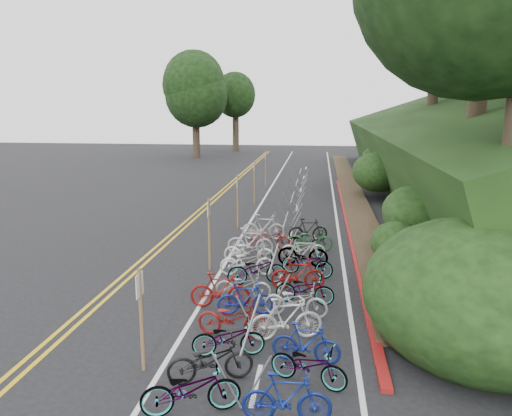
# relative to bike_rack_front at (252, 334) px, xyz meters

# --- Properties ---
(ground) EXTENTS (120.00, 120.00, 0.00)m
(ground) POSITION_rel_bike_rack_front_xyz_m (-2.93, 1.45, -0.84)
(ground) COLOR black
(ground) RESTS_ON ground
(road_markings) EXTENTS (7.47, 80.00, 0.01)m
(road_markings) POSITION_rel_bike_rack_front_xyz_m (-2.30, 11.55, -0.84)
(road_markings) COLOR gold
(road_markings) RESTS_ON ground
(red_curb) EXTENTS (0.25, 28.00, 0.10)m
(red_curb) POSITION_rel_bike_rack_front_xyz_m (2.77, 13.45, -0.79)
(red_curb) COLOR maroon
(red_curb) RESTS_ON ground
(embankment) EXTENTS (14.30, 48.14, 9.11)m
(embankment) POSITION_rel_bike_rack_front_xyz_m (10.03, 20.49, 1.72)
(embankment) COLOR black
(embankment) RESTS_ON ground
(tree_cluster) EXTENTS (31.83, 53.52, 17.27)m
(tree_cluster) POSITION_rel_bike_rack_front_xyz_m (6.83, 23.49, 9.96)
(tree_cluster) COLOR #2D2319
(tree_cluster) RESTS_ON ground
(bike_rack_front) EXTENTS (1.13, 2.97, 1.15)m
(bike_rack_front) POSITION_rel_bike_rack_front_xyz_m (0.00, 0.00, 0.00)
(bike_rack_front) COLOR gray
(bike_rack_front) RESTS_ON ground
(bike_racks_rest) EXTENTS (1.14, 23.00, 1.17)m
(bike_racks_rest) POSITION_rel_bike_rack_front_xyz_m (0.07, 14.45, 0.01)
(bike_racks_rest) COLOR gray
(bike_racks_rest) RESTS_ON ground
(signpost_near) EXTENTS (0.08, 0.40, 2.28)m
(signpost_near) POSITION_rel_bike_rack_front_xyz_m (-2.31, -0.26, 0.47)
(signpost_near) COLOR brown
(signpost_near) RESTS_ON ground
(signposts_rest) EXTENTS (0.08, 18.40, 2.50)m
(signposts_rest) POSITION_rel_bike_rack_front_xyz_m (-2.33, 15.45, 0.59)
(signposts_rest) COLOR brown
(signposts_rest) RESTS_ON ground
(bike_front) EXTENTS (0.60, 1.73, 1.02)m
(bike_front) POSITION_rel_bike_rack_front_xyz_m (-1.33, 3.29, -0.33)
(bike_front) COLOR maroon
(bike_front) RESTS_ON ground
(bike_valet) EXTENTS (3.28, 14.13, 1.10)m
(bike_valet) POSITION_rel_bike_rack_front_xyz_m (-0.00, 4.51, -0.37)
(bike_valet) COLOR slate
(bike_valet) RESTS_ON ground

